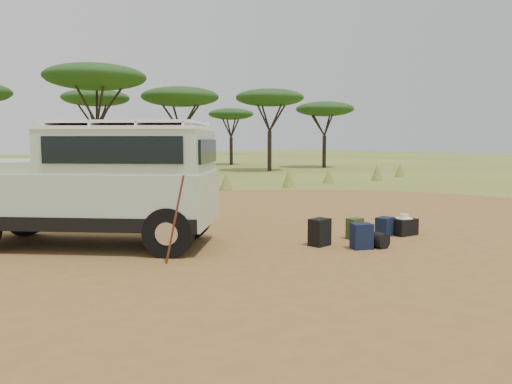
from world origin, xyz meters
TOP-DOWN VIEW (x-y plane):
  - ground at (0.00, 0.00)m, footprint 140.00×140.00m
  - dirt_clearing at (0.00, 0.00)m, footprint 23.00×23.00m
  - grass_fringe at (0.12, 8.67)m, footprint 36.60×1.60m
  - acacia_treeline at (0.75, 19.81)m, footprint 46.70×13.20m
  - safari_vehicle at (-2.26, 1.96)m, footprint 5.00×4.94m
  - walking_staff at (-1.84, -0.38)m, footprint 0.27×0.31m
  - backpack_black at (1.16, -0.88)m, footprint 0.44×0.35m
  - backpack_navy at (1.58, -1.60)m, footprint 0.46×0.41m
  - backpack_olive at (2.24, -0.88)m, footprint 0.34×0.25m
  - duffel_navy at (3.01, -1.08)m, footprint 0.42×0.34m
  - hard_case at (3.44, -1.28)m, footprint 0.58×0.45m
  - stuff_sack at (1.92, -1.75)m, footprint 0.33×0.33m
  - safari_hat at (3.44, -1.28)m, footprint 0.36×0.36m

SIDE VIEW (x-z plane):
  - ground at x=0.00m, z-range 0.00..0.00m
  - dirt_clearing at x=0.00m, z-range 0.00..0.01m
  - stuff_sack at x=1.92m, z-range 0.00..0.31m
  - hard_case at x=3.44m, z-range 0.00..0.37m
  - duffel_navy at x=3.01m, z-range 0.00..0.42m
  - backpack_olive at x=2.24m, z-range 0.00..0.45m
  - backpack_navy at x=1.58m, z-range 0.00..0.50m
  - backpack_black at x=1.16m, z-range 0.00..0.55m
  - grass_fringe at x=0.12m, z-range -0.05..0.85m
  - safari_hat at x=3.44m, z-range 0.36..0.47m
  - walking_staff at x=-1.84m, z-range 0.00..1.53m
  - safari_vehicle at x=-2.26m, z-range -0.04..2.43m
  - acacia_treeline at x=0.75m, z-range 1.74..8.00m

